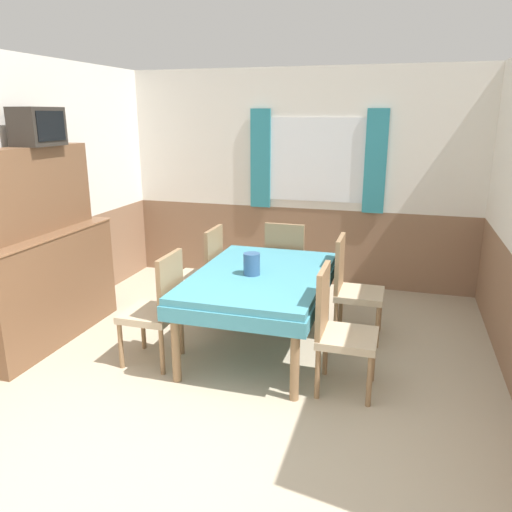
{
  "coord_description": "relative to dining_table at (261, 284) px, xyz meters",
  "views": [
    {
      "loc": [
        1.23,
        -2.27,
        2.07
      ],
      "look_at": [
        0.04,
        1.75,
        0.88
      ],
      "focal_mm": 35.0,
      "sensor_mm": 36.0,
      "label": 1
    }
  ],
  "objects": [
    {
      "name": "chair_head_window",
      "position": [
        -0.0,
        1.03,
        -0.11
      ],
      "size": [
        0.44,
        0.44,
        0.98
      ],
      "color": "#93704C",
      "rests_on": "ground_plane"
    },
    {
      "name": "chair_left_far",
      "position": [
        -0.76,
        0.5,
        -0.11
      ],
      "size": [
        0.44,
        0.44,
        0.98
      ],
      "rotation": [
        0.0,
        0.0,
        1.57
      ],
      "color": "#93704C",
      "rests_on": "ground_plane"
    },
    {
      "name": "chair_right_near",
      "position": [
        0.76,
        -0.5,
        -0.11
      ],
      "size": [
        0.44,
        0.44,
        0.98
      ],
      "rotation": [
        0.0,
        0.0,
        4.71
      ],
      "color": "#93704C",
      "rests_on": "ground_plane"
    },
    {
      "name": "tv",
      "position": [
        -1.99,
        -0.21,
        1.34
      ],
      "size": [
        0.29,
        0.44,
        0.33
      ],
      "color": "#2D2823",
      "rests_on": "sideboard"
    },
    {
      "name": "dining_table",
      "position": [
        0.0,
        0.0,
        0.0
      ],
      "size": [
        1.15,
        1.7,
        0.73
      ],
      "color": "teal",
      "rests_on": "ground_plane"
    },
    {
      "name": "wall_back",
      "position": [
        -0.07,
        1.98,
        0.69
      ],
      "size": [
        4.68,
        0.09,
        2.6
      ],
      "color": "white",
      "rests_on": "ground_plane"
    },
    {
      "name": "sideboard",
      "position": [
        -2.0,
        -0.36,
        0.14
      ],
      "size": [
        0.46,
        1.61,
        1.8
      ],
      "color": "brown",
      "rests_on": "ground_plane"
    },
    {
      "name": "wall_left",
      "position": [
        -2.25,
        0.11,
        0.68
      ],
      "size": [
        0.05,
        4.11,
        2.6
      ],
      "color": "white",
      "rests_on": "ground_plane"
    },
    {
      "name": "ground_plane",
      "position": [
        -0.08,
        -1.75,
        -0.62
      ],
      "size": [
        16.0,
        16.0,
        0.0
      ],
      "primitive_type": "plane",
      "color": "tan"
    },
    {
      "name": "vase",
      "position": [
        -0.06,
        -0.07,
        0.2
      ],
      "size": [
        0.14,
        0.14,
        0.19
      ],
      "color": "#335684",
      "rests_on": "dining_table"
    },
    {
      "name": "chair_right_far",
      "position": [
        0.76,
        0.5,
        -0.11
      ],
      "size": [
        0.44,
        0.44,
        0.98
      ],
      "rotation": [
        0.0,
        0.0,
        4.71
      ],
      "color": "#93704C",
      "rests_on": "ground_plane"
    },
    {
      "name": "chair_left_near",
      "position": [
        -0.76,
        -0.5,
        -0.11
      ],
      "size": [
        0.44,
        0.44,
        0.98
      ],
      "rotation": [
        0.0,
        0.0,
        1.57
      ],
      "color": "#93704C",
      "rests_on": "ground_plane"
    }
  ]
}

